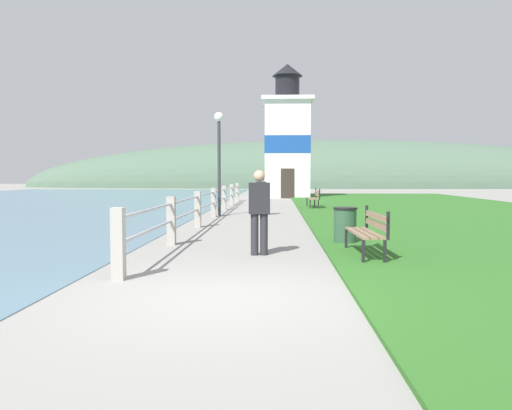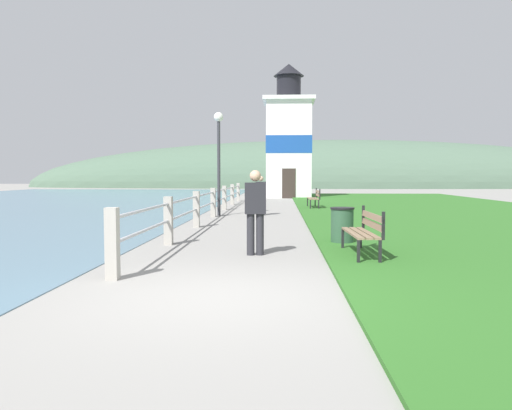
% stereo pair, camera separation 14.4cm
% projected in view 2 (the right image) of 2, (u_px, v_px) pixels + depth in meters
% --- Properties ---
extents(ground_plane, '(160.00, 160.00, 0.00)m').
position_uv_depth(ground_plane, '(211.00, 297.00, 6.39)').
color(ground_plane, gray).
extents(grass_verge, '(12.00, 41.47, 0.06)m').
position_uv_depth(grass_verge, '(452.00, 214.00, 19.80)').
color(grass_verge, '#2D6623').
rests_on(grass_verge, ground_plane).
extents(seawall_railing, '(0.18, 22.68, 1.08)m').
position_uv_depth(seawall_railing, '(213.00, 200.00, 18.64)').
color(seawall_railing, '#A8A399').
rests_on(seawall_railing, ground_plane).
extents(park_bench_near, '(0.53, 1.79, 0.94)m').
position_uv_depth(park_bench_near, '(365.00, 229.00, 9.43)').
color(park_bench_near, '#846B51').
rests_on(park_bench_near, ground_plane).
extents(park_bench_midway, '(0.51, 1.80, 0.94)m').
position_uv_depth(park_bench_midway, '(315.00, 197.00, 23.24)').
color(park_bench_midway, '#846B51').
rests_on(park_bench_midway, ground_plane).
extents(lighthouse, '(3.52, 3.52, 9.24)m').
position_uv_depth(lighthouse, '(289.00, 141.00, 34.72)').
color(lighthouse, white).
rests_on(lighthouse, ground_plane).
extents(person_strolling, '(0.40, 0.25, 1.53)m').
position_uv_depth(person_strolling, '(261.00, 194.00, 19.31)').
color(person_strolling, '#28282D').
rests_on(person_strolling, ground_plane).
extents(person_by_railing, '(0.43, 0.26, 1.66)m').
position_uv_depth(person_by_railing, '(255.00, 209.00, 9.71)').
color(person_by_railing, '#28282D').
rests_on(person_by_railing, ground_plane).
extents(trash_bin, '(0.54, 0.54, 0.84)m').
position_uv_depth(trash_bin, '(342.00, 226.00, 11.19)').
color(trash_bin, '#2D5138').
rests_on(trash_bin, ground_plane).
extents(lamp_post, '(0.36, 0.36, 3.96)m').
position_uv_depth(lamp_post, '(219.00, 144.00, 19.08)').
color(lamp_post, '#333338').
rests_on(lamp_post, ground_plane).
extents(distant_hillside, '(80.00, 16.00, 12.00)m').
position_uv_depth(distant_hillside, '(336.00, 187.00, 63.49)').
color(distant_hillside, '#4C6651').
rests_on(distant_hillside, ground_plane).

